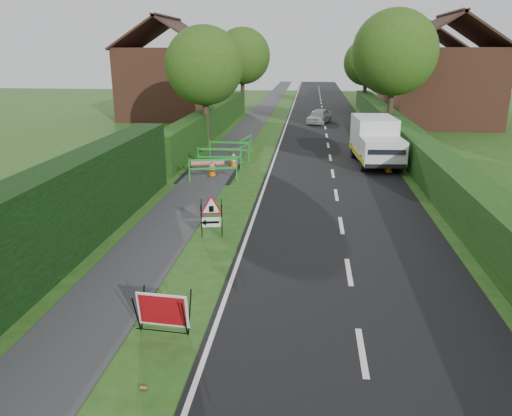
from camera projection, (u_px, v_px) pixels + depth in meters
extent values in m
plane|color=#254915|center=(245.00, 286.00, 11.80)|extent=(120.00, 120.00, 0.00)
cube|color=black|center=(323.00, 112.00, 44.71)|extent=(6.00, 90.00, 0.02)
cube|color=#2D2D30|center=(262.00, 111.00, 45.27)|extent=(2.00, 90.00, 0.02)
cube|color=black|center=(44.00, 276.00, 12.31)|extent=(1.10, 18.00, 2.50)
cube|color=#14380F|center=(213.00, 134.00, 33.16)|extent=(1.00, 24.00, 1.80)
cube|color=#14380F|center=(406.00, 156.00, 26.29)|extent=(1.20, 50.00, 1.50)
cube|color=brown|center=(170.00, 83.00, 40.42)|extent=(7.00, 7.00, 5.50)
cube|color=#331E19|center=(146.00, 33.00, 39.44)|extent=(4.00, 7.40, 2.58)
cube|color=#331E19|center=(189.00, 33.00, 39.08)|extent=(4.00, 7.40, 2.58)
cube|color=#331E19|center=(167.00, 18.00, 38.93)|extent=(0.25, 7.40, 0.18)
cube|color=brown|center=(443.00, 87.00, 36.37)|extent=(7.00, 7.00, 5.50)
cube|color=#331E19|center=(424.00, 31.00, 35.39)|extent=(4.00, 7.40, 2.58)
cube|color=#331E19|center=(475.00, 31.00, 35.03)|extent=(4.00, 7.40, 2.58)
cube|color=#331E19|center=(451.00, 15.00, 34.88)|extent=(0.25, 7.40, 0.18)
cube|color=brown|center=(419.00, 77.00, 49.54)|extent=(7.00, 7.00, 5.50)
cube|color=#331E19|center=(404.00, 36.00, 48.55)|extent=(4.00, 7.40, 2.58)
cube|color=#331E19|center=(441.00, 36.00, 48.20)|extent=(4.00, 7.40, 2.58)
cube|color=#331E19|center=(424.00, 24.00, 48.04)|extent=(0.25, 7.40, 0.18)
cylinder|color=#2D2116|center=(206.00, 122.00, 28.93)|extent=(0.36, 0.36, 2.62)
sphere|color=#1E3F10|center=(204.00, 65.00, 27.97)|extent=(4.40, 4.40, 4.40)
cylinder|color=#2D2116|center=(390.00, 114.00, 31.54)|extent=(0.36, 0.36, 2.97)
sphere|color=#1E3F10|center=(395.00, 52.00, 30.42)|extent=(5.20, 5.20, 5.20)
cylinder|color=#2D2116|center=(243.00, 97.00, 44.07)|extent=(0.36, 0.36, 2.80)
sphere|color=#1E3F10|center=(242.00, 56.00, 43.03)|extent=(4.80, 4.80, 4.80)
cylinder|color=#2D2116|center=(364.00, 96.00, 46.78)|extent=(0.36, 0.36, 2.45)
sphere|color=#1E3F10|center=(367.00, 62.00, 45.87)|extent=(4.20, 4.20, 4.20)
cylinder|color=black|center=(137.00, 314.00, 9.64)|extent=(0.05, 0.30, 0.84)
cylinder|color=black|center=(143.00, 307.00, 9.93)|extent=(0.05, 0.30, 0.84)
cylinder|color=black|center=(185.00, 319.00, 9.47)|extent=(0.05, 0.30, 0.84)
cylinder|color=black|center=(190.00, 311.00, 9.76)|extent=(0.05, 0.30, 0.84)
cylinder|color=black|center=(161.00, 331.00, 9.62)|extent=(1.03, 0.11, 0.02)
cube|color=white|center=(163.00, 310.00, 9.66)|extent=(1.04, 0.20, 0.74)
cube|color=#A80B13|center=(162.00, 310.00, 9.64)|extent=(0.94, 0.18, 0.64)
cylinder|color=black|center=(201.00, 221.00, 14.48)|extent=(0.09, 0.34, 1.10)
cylinder|color=black|center=(202.00, 218.00, 14.74)|extent=(0.09, 0.34, 1.10)
cylinder|color=black|center=(222.00, 221.00, 14.53)|extent=(0.09, 0.34, 1.10)
cylinder|color=black|center=(222.00, 218.00, 14.79)|extent=(0.09, 0.34, 1.10)
cube|color=white|center=(212.00, 222.00, 14.64)|extent=(0.61, 0.14, 0.30)
cube|color=black|center=(212.00, 222.00, 14.62)|extent=(0.43, 0.10, 0.07)
cone|color=black|center=(204.00, 223.00, 14.60)|extent=(0.17, 0.20, 0.18)
cube|color=black|center=(211.00, 209.00, 14.49)|extent=(0.14, 0.04, 0.18)
cube|color=silver|center=(373.00, 135.00, 24.73)|extent=(2.07, 3.13, 1.80)
cube|color=silver|center=(382.00, 151.00, 22.66)|extent=(1.99, 2.06, 1.10)
cube|color=black|center=(387.00, 149.00, 21.69)|extent=(1.65, 0.32, 0.51)
cube|color=yellow|center=(356.00, 153.00, 24.15)|extent=(0.33, 4.61, 0.22)
cube|color=yellow|center=(395.00, 153.00, 24.08)|extent=(0.33, 4.61, 0.22)
cube|color=black|center=(385.00, 166.00, 21.93)|extent=(1.83, 0.23, 0.19)
cylinder|color=black|center=(363.00, 163.00, 22.82)|extent=(0.27, 0.76, 0.75)
cylinder|color=black|center=(400.00, 164.00, 22.76)|extent=(0.27, 0.76, 0.75)
cylinder|color=black|center=(353.00, 151.00, 25.69)|extent=(0.27, 0.76, 0.75)
cylinder|color=black|center=(386.00, 151.00, 25.63)|extent=(0.27, 0.76, 0.75)
cube|color=black|center=(388.00, 172.00, 22.68)|extent=(0.38, 0.38, 0.04)
cone|color=#F86307|center=(389.00, 164.00, 22.56)|extent=(0.32, 0.32, 0.75)
cylinder|color=white|center=(389.00, 164.00, 22.57)|extent=(0.25, 0.25, 0.14)
cylinder|color=white|center=(389.00, 160.00, 22.52)|extent=(0.17, 0.17, 0.10)
cube|color=black|center=(389.00, 167.00, 23.66)|extent=(0.38, 0.38, 0.04)
cone|color=#F86307|center=(389.00, 159.00, 23.54)|extent=(0.32, 0.32, 0.75)
cylinder|color=white|center=(389.00, 160.00, 23.55)|extent=(0.25, 0.25, 0.14)
cylinder|color=white|center=(389.00, 156.00, 23.50)|extent=(0.17, 0.17, 0.10)
cube|color=black|center=(371.00, 155.00, 26.43)|extent=(0.38, 0.38, 0.04)
cone|color=#F86307|center=(372.00, 147.00, 26.31)|extent=(0.32, 0.32, 0.75)
cylinder|color=white|center=(372.00, 148.00, 26.32)|extent=(0.25, 0.25, 0.14)
cylinder|color=white|center=(372.00, 145.00, 26.26)|extent=(0.17, 0.17, 0.10)
cube|color=black|center=(212.00, 176.00, 21.97)|extent=(0.38, 0.38, 0.04)
cone|color=#F86307|center=(212.00, 167.00, 21.85)|extent=(0.32, 0.32, 0.75)
cylinder|color=white|center=(212.00, 168.00, 21.86)|extent=(0.25, 0.25, 0.14)
cylinder|color=white|center=(212.00, 164.00, 21.80)|extent=(0.17, 0.17, 0.10)
cube|color=black|center=(234.00, 167.00, 23.68)|extent=(0.38, 0.38, 0.04)
cone|color=#F86307|center=(234.00, 159.00, 23.56)|extent=(0.32, 0.32, 0.75)
cylinder|color=white|center=(234.00, 160.00, 23.57)|extent=(0.25, 0.25, 0.14)
cylinder|color=white|center=(234.00, 156.00, 23.51)|extent=(0.17, 0.17, 0.10)
cube|color=#1A9325|center=(189.00, 170.00, 20.96)|extent=(0.06, 0.06, 1.00)
cube|color=#1A9325|center=(237.00, 169.00, 21.20)|extent=(0.06, 0.06, 1.00)
cube|color=#1A9325|center=(213.00, 160.00, 20.95)|extent=(1.96, 0.51, 0.08)
cube|color=#1A9325|center=(213.00, 168.00, 21.06)|extent=(1.96, 0.51, 0.08)
cube|color=#1A9325|center=(190.00, 181.00, 21.10)|extent=(0.14, 0.35, 0.04)
cube|color=#1A9325|center=(237.00, 180.00, 21.35)|extent=(0.14, 0.35, 0.04)
cube|color=#1A9325|center=(198.00, 158.00, 23.36)|extent=(0.05, 0.05, 1.00)
cube|color=#1A9325|center=(241.00, 158.00, 23.33)|extent=(0.05, 0.05, 1.00)
cube|color=#1A9325|center=(219.00, 149.00, 23.22)|extent=(2.00, 0.23, 0.08)
cube|color=#1A9325|center=(220.00, 157.00, 23.33)|extent=(2.00, 0.23, 0.08)
cube|color=#1A9325|center=(199.00, 168.00, 23.51)|extent=(0.09, 0.35, 0.04)
cube|color=#1A9325|center=(241.00, 168.00, 23.48)|extent=(0.09, 0.35, 0.04)
cube|color=#1A9325|center=(210.00, 150.00, 25.15)|extent=(0.05, 0.05, 1.00)
cube|color=#1A9325|center=(249.00, 151.00, 24.86)|extent=(0.05, 0.05, 1.00)
cube|color=#1A9325|center=(229.00, 142.00, 24.88)|extent=(2.00, 0.14, 0.08)
cube|color=#1A9325|center=(229.00, 150.00, 24.99)|extent=(2.00, 0.14, 0.08)
cube|color=#1A9325|center=(210.00, 159.00, 25.30)|extent=(0.08, 0.35, 0.04)
cube|color=#1A9325|center=(249.00, 161.00, 25.01)|extent=(0.08, 0.35, 0.04)
cube|color=#1A9325|center=(240.00, 150.00, 25.23)|extent=(0.06, 0.06, 1.00)
cube|color=#1A9325|center=(251.00, 143.00, 27.06)|extent=(0.06, 0.06, 1.00)
cube|color=#1A9325|center=(246.00, 138.00, 26.02)|extent=(0.38, 1.98, 0.08)
cube|color=#1A9325|center=(246.00, 145.00, 26.13)|extent=(0.38, 1.98, 0.08)
cube|color=#1A9325|center=(240.00, 159.00, 25.37)|extent=(0.36, 0.12, 0.04)
cube|color=#1A9325|center=(251.00, 152.00, 27.21)|extent=(0.36, 0.12, 0.04)
cube|color=red|center=(208.00, 173.00, 22.56)|extent=(1.46, 0.42, 0.25)
cylinder|color=#BF7F4C|center=(144.00, 390.00, 8.17)|extent=(0.12, 0.07, 0.07)
imported|color=silver|center=(319.00, 116.00, 37.75)|extent=(2.19, 3.46, 1.10)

